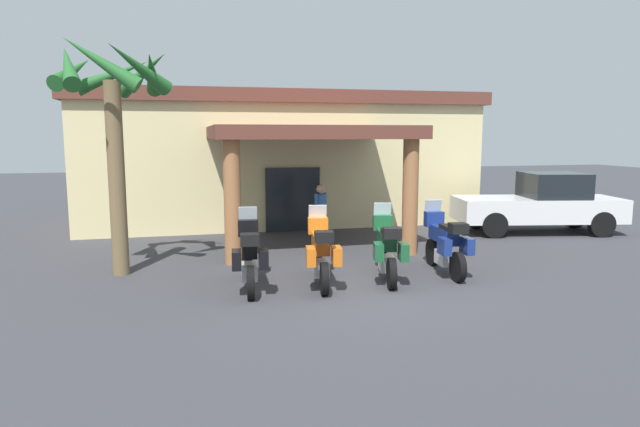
{
  "coord_description": "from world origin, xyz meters",
  "views": [
    {
      "loc": [
        -3.47,
        -10.64,
        3.15
      ],
      "look_at": [
        -0.17,
        2.67,
        1.2
      ],
      "focal_mm": 31.01,
      "sensor_mm": 36.0,
      "label": 1
    }
  ],
  "objects_px": {
    "motorcycle_black": "(249,256)",
    "motorcycle_green": "(387,249)",
    "motorcycle_orange": "(321,253)",
    "pedestrian": "(321,211)",
    "palm_tree_roadside": "(114,100)",
    "motorcycle_blue": "(446,244)",
    "pickup_truck_white": "(541,204)",
    "motel_building": "(280,157)"
  },
  "relations": [
    {
      "from": "motorcycle_green",
      "to": "palm_tree_roadside",
      "type": "relative_size",
      "value": 0.42
    },
    {
      "from": "motorcycle_orange",
      "to": "motorcycle_green",
      "type": "relative_size",
      "value": 1.01
    },
    {
      "from": "motorcycle_black",
      "to": "motorcycle_blue",
      "type": "xyz_separation_m",
      "value": [
        4.5,
        0.21,
        0.0
      ]
    },
    {
      "from": "motorcycle_orange",
      "to": "motorcycle_green",
      "type": "height_order",
      "value": "same"
    },
    {
      "from": "motorcycle_blue",
      "to": "motorcycle_orange",
      "type": "bearing_deg",
      "value": 100.44
    },
    {
      "from": "motel_building",
      "to": "motorcycle_orange",
      "type": "relative_size",
      "value": 6.4
    },
    {
      "from": "motorcycle_black",
      "to": "palm_tree_roadside",
      "type": "relative_size",
      "value": 0.42
    },
    {
      "from": "motorcycle_black",
      "to": "motorcycle_orange",
      "type": "height_order",
      "value": "same"
    },
    {
      "from": "pedestrian",
      "to": "pickup_truck_white",
      "type": "xyz_separation_m",
      "value": [
        7.47,
        0.45,
        -0.09
      ]
    },
    {
      "from": "motorcycle_black",
      "to": "pedestrian",
      "type": "relative_size",
      "value": 1.25
    },
    {
      "from": "motel_building",
      "to": "pedestrian",
      "type": "relative_size",
      "value": 7.98
    },
    {
      "from": "motorcycle_orange",
      "to": "pickup_truck_white",
      "type": "relative_size",
      "value": 0.4
    },
    {
      "from": "motorcycle_green",
      "to": "pedestrian",
      "type": "xyz_separation_m",
      "value": [
        -0.51,
        3.93,
        0.33
      ]
    },
    {
      "from": "motorcycle_black",
      "to": "pickup_truck_white",
      "type": "xyz_separation_m",
      "value": [
        9.96,
        4.38,
        0.24
      ]
    },
    {
      "from": "motel_building",
      "to": "motorcycle_orange",
      "type": "height_order",
      "value": "motel_building"
    },
    {
      "from": "palm_tree_roadside",
      "to": "motorcycle_green",
      "type": "bearing_deg",
      "value": -18.71
    },
    {
      "from": "motorcycle_orange",
      "to": "pickup_truck_white",
      "type": "distance_m",
      "value": 9.56
    },
    {
      "from": "motorcycle_green",
      "to": "pedestrian",
      "type": "height_order",
      "value": "pedestrian"
    },
    {
      "from": "motorcycle_orange",
      "to": "motorcycle_blue",
      "type": "relative_size",
      "value": 1.0
    },
    {
      "from": "pickup_truck_white",
      "to": "palm_tree_roadside",
      "type": "xyz_separation_m",
      "value": [
        -12.63,
        -2.46,
        2.97
      ]
    },
    {
      "from": "pedestrian",
      "to": "palm_tree_roadside",
      "type": "height_order",
      "value": "palm_tree_roadside"
    },
    {
      "from": "motorcycle_orange",
      "to": "palm_tree_roadside",
      "type": "xyz_separation_m",
      "value": [
        -4.17,
        1.98,
        3.2
      ]
    },
    {
      "from": "motel_building",
      "to": "palm_tree_roadside",
      "type": "xyz_separation_m",
      "value": [
        -4.89,
        -7.17,
        1.55
      ]
    },
    {
      "from": "pedestrian",
      "to": "pickup_truck_white",
      "type": "relative_size",
      "value": 0.32
    },
    {
      "from": "motorcycle_orange",
      "to": "motorcycle_green",
      "type": "xyz_separation_m",
      "value": [
        1.5,
        0.06,
        0.0
      ]
    },
    {
      "from": "pedestrian",
      "to": "motorcycle_black",
      "type": "bearing_deg",
      "value": 106.02
    },
    {
      "from": "motel_building",
      "to": "motorcycle_green",
      "type": "height_order",
      "value": "motel_building"
    },
    {
      "from": "motorcycle_orange",
      "to": "motorcycle_green",
      "type": "bearing_deg",
      "value": -78.72
    },
    {
      "from": "motorcycle_black",
      "to": "pedestrian",
      "type": "xyz_separation_m",
      "value": [
        2.49,
        3.93,
        0.33
      ]
    },
    {
      "from": "motel_building",
      "to": "palm_tree_roadside",
      "type": "relative_size",
      "value": 2.7
    },
    {
      "from": "motorcycle_black",
      "to": "motorcycle_green",
      "type": "bearing_deg",
      "value": -84.73
    },
    {
      "from": "motorcycle_black",
      "to": "motorcycle_orange",
      "type": "xyz_separation_m",
      "value": [
        1.5,
        -0.07,
        0.0
      ]
    },
    {
      "from": "palm_tree_roadside",
      "to": "motel_building",
      "type": "bearing_deg",
      "value": 55.72
    },
    {
      "from": "motorcycle_green",
      "to": "pedestrian",
      "type": "bearing_deg",
      "value": 20.45
    },
    {
      "from": "motorcycle_orange",
      "to": "motorcycle_blue",
      "type": "height_order",
      "value": "same"
    },
    {
      "from": "pedestrian",
      "to": "palm_tree_roadside",
      "type": "xyz_separation_m",
      "value": [
        -5.16,
        -2.01,
        2.87
      ]
    },
    {
      "from": "palm_tree_roadside",
      "to": "motorcycle_blue",
      "type": "bearing_deg",
      "value": -13.42
    },
    {
      "from": "motorcycle_black",
      "to": "palm_tree_roadside",
      "type": "distance_m",
      "value": 4.59
    },
    {
      "from": "motorcycle_blue",
      "to": "pickup_truck_white",
      "type": "xyz_separation_m",
      "value": [
        5.46,
        4.17,
        0.24
      ]
    },
    {
      "from": "motorcycle_blue",
      "to": "pickup_truck_white",
      "type": "distance_m",
      "value": 6.88
    },
    {
      "from": "motorcycle_black",
      "to": "pedestrian",
      "type": "bearing_deg",
      "value": -27.01
    },
    {
      "from": "palm_tree_roadside",
      "to": "pickup_truck_white",
      "type": "bearing_deg",
      "value": 11.04
    }
  ]
}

